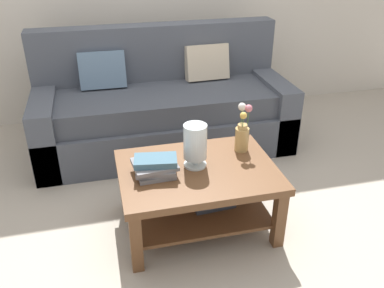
{
  "coord_description": "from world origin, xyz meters",
  "views": [
    {
      "loc": [
        -0.57,
        -2.63,
        1.85
      ],
      "look_at": [
        0.01,
        -0.29,
        0.56
      ],
      "focal_mm": 38.33,
      "sensor_mm": 36.0,
      "label": 1
    }
  ],
  "objects_px": {
    "couch": "(163,108)",
    "coffee_table": "(198,185)",
    "flower_pitcher": "(242,133)",
    "book_stack_main": "(155,166)",
    "glass_hurricane_vase": "(195,143)"
  },
  "relations": [
    {
      "from": "coffee_table",
      "to": "book_stack_main",
      "type": "bearing_deg",
      "value": -177.87
    },
    {
      "from": "couch",
      "to": "book_stack_main",
      "type": "relative_size",
      "value": 7.75
    },
    {
      "from": "couch",
      "to": "flower_pitcher",
      "type": "height_order",
      "value": "couch"
    },
    {
      "from": "coffee_table",
      "to": "glass_hurricane_vase",
      "type": "height_order",
      "value": "glass_hurricane_vase"
    },
    {
      "from": "couch",
      "to": "flower_pitcher",
      "type": "xyz_separation_m",
      "value": [
        0.36,
        -1.08,
        0.23
      ]
    },
    {
      "from": "couch",
      "to": "flower_pitcher",
      "type": "distance_m",
      "value": 1.16
    },
    {
      "from": "glass_hurricane_vase",
      "to": "flower_pitcher",
      "type": "bearing_deg",
      "value": 18.76
    },
    {
      "from": "glass_hurricane_vase",
      "to": "flower_pitcher",
      "type": "relative_size",
      "value": 0.84
    },
    {
      "from": "couch",
      "to": "coffee_table",
      "type": "distance_m",
      "value": 1.24
    },
    {
      "from": "couch",
      "to": "coffee_table",
      "type": "xyz_separation_m",
      "value": [
        0.01,
        -1.24,
        -0.03
      ]
    },
    {
      "from": "couch",
      "to": "coffee_table",
      "type": "height_order",
      "value": "couch"
    },
    {
      "from": "coffee_table",
      "to": "glass_hurricane_vase",
      "type": "distance_m",
      "value": 0.29
    },
    {
      "from": "glass_hurricane_vase",
      "to": "book_stack_main",
      "type": "bearing_deg",
      "value": -169.73
    },
    {
      "from": "book_stack_main",
      "to": "glass_hurricane_vase",
      "type": "relative_size",
      "value": 0.99
    },
    {
      "from": "flower_pitcher",
      "to": "book_stack_main",
      "type": "bearing_deg",
      "value": -164.76
    }
  ]
}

